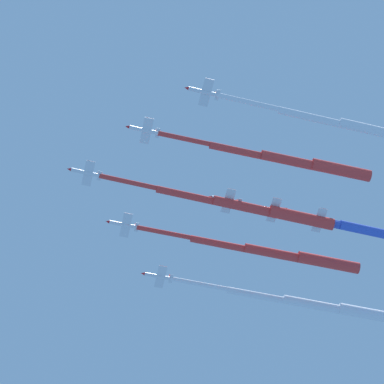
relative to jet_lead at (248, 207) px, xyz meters
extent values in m
cylinder|color=silver|center=(-48.07, 2.08, 0.03)|extent=(9.04, 1.58, 1.23)
cone|color=red|center=(-53.11, 2.27, 0.03)|extent=(1.34, 1.22, 1.17)
cylinder|color=black|center=(-43.32, 1.89, 0.03)|extent=(0.64, 0.95, 0.92)
ellipsoid|color=black|center=(-50.05, 2.09, 0.49)|extent=(1.93, 0.91, 0.77)
cube|color=silver|center=(-47.53, 2.06, -0.02)|extent=(3.02, 8.45, 1.22)
cube|color=red|center=(-47.67, -1.76, -0.45)|extent=(2.33, 0.79, 0.19)
cube|color=red|center=(-47.38, 5.87, 0.55)|extent=(2.33, 0.79, 0.19)
cube|color=silver|center=(-44.29, 1.93, 0.03)|extent=(1.22, 3.23, 0.51)
cube|color=red|center=(-44.29, 1.81, 0.97)|extent=(1.41, 0.42, 1.90)
cylinder|color=red|center=(-34.58, 1.56, 0.03)|extent=(19.47, 2.31, 1.57)
cylinder|color=red|center=(-17.69, 1.21, 0.07)|extent=(19.50, 3.10, 2.35)
cylinder|color=red|center=(-0.82, 0.15, 0.01)|extent=(19.53, 3.88, 3.14)
cylinder|color=red|center=(16.05, -0.93, -0.04)|extent=(19.56, 4.66, 3.92)
cylinder|color=silver|center=(-35.02, -13.95, 2.98)|extent=(9.05, 1.69, 1.24)
cone|color=red|center=(-40.07, -13.70, 2.98)|extent=(1.36, 1.24, 1.18)
cylinder|color=black|center=(-30.28, -14.19, 2.98)|extent=(0.65, 0.96, 0.93)
ellipsoid|color=black|center=(-37.00, -13.92, 3.44)|extent=(1.94, 0.94, 0.78)
cube|color=silver|center=(-34.48, -13.97, 2.93)|extent=(3.12, 8.47, 1.28)
cube|color=red|center=(-34.67, -17.79, 2.48)|extent=(2.33, 0.82, 0.19)
cube|color=red|center=(-34.29, -10.17, 3.52)|extent=(2.33, 0.82, 0.19)
cube|color=silver|center=(-31.25, -14.14, 2.98)|extent=(1.26, 3.24, 0.53)
cube|color=red|center=(-31.25, -14.27, 3.92)|extent=(1.42, 0.45, 1.90)
cylinder|color=red|center=(-22.40, -14.59, 2.98)|extent=(17.51, 2.45, 1.58)
cylinder|color=red|center=(-7.23, -15.06, 3.02)|extent=(17.55, 3.24, 2.37)
cylinder|color=red|center=(7.91, -16.23, 2.96)|extent=(17.59, 4.03, 3.15)
cylinder|color=red|center=(23.05, -17.43, 2.90)|extent=(17.63, 4.82, 3.94)
cylinder|color=silver|center=(-33.50, 16.73, 2.69)|extent=(9.05, 1.71, 1.19)
cone|color=red|center=(-38.54, 17.03, 2.69)|extent=(1.36, 1.20, 1.13)
cylinder|color=black|center=(-28.75, 16.45, 2.69)|extent=(0.65, 0.92, 0.89)
ellipsoid|color=black|center=(-35.48, 16.81, 3.16)|extent=(1.94, 0.92, 0.74)
cube|color=silver|center=(-32.96, 16.70, 2.64)|extent=(3.19, 8.53, 0.82)
cube|color=red|center=(-33.18, 12.87, 2.40)|extent=(2.34, 0.84, 0.16)
cube|color=red|center=(-32.73, 20.53, 3.03)|extent=(2.34, 0.84, 0.16)
cube|color=silver|center=(-29.72, 16.51, 2.69)|extent=(1.29, 3.26, 0.36)
cube|color=red|center=(-29.73, 16.43, 3.64)|extent=(1.41, 0.36, 1.90)
cylinder|color=red|center=(-20.16, 15.95, 2.69)|extent=(19.16, 2.63, 1.51)
cylinder|color=red|center=(-3.56, 15.26, 2.72)|extent=(19.21, 3.38, 2.26)
cylinder|color=red|center=(13.00, 13.87, 2.68)|extent=(19.25, 4.14, 3.02)
cylinder|color=red|center=(29.56, 12.46, 2.65)|extent=(19.30, 4.89, 3.77)
cylinder|color=silver|center=(-21.98, -29.98, 1.35)|extent=(9.04, 1.56, 1.21)
cone|color=red|center=(-27.02, -29.79, 1.35)|extent=(1.34, 1.20, 1.15)
cylinder|color=black|center=(-17.23, -30.16, 1.35)|extent=(0.63, 0.93, 0.91)
ellipsoid|color=black|center=(-23.96, -29.95, 1.81)|extent=(1.93, 0.90, 0.76)
cube|color=silver|center=(-21.44, -30.00, 1.30)|extent=(3.02, 8.47, 1.02)
cube|color=red|center=(-21.58, -33.83, 0.97)|extent=(2.33, 0.79, 0.17)
cube|color=red|center=(-21.29, -26.18, 1.77)|extent=(2.33, 0.79, 0.17)
cube|color=silver|center=(-18.20, -30.13, 1.35)|extent=(1.22, 3.23, 0.43)
cube|color=red|center=(-18.20, -30.23, 2.29)|extent=(1.41, 0.37, 1.90)
cylinder|color=white|center=(-8.05, -30.52, 1.35)|extent=(20.48, 2.33, 1.54)
cylinder|color=white|center=(9.71, -30.91, 1.38)|extent=(20.51, 3.09, 2.31)
cylinder|color=white|center=(27.45, -32.00, 1.34)|extent=(20.54, 3.86, 3.08)
cylinder|color=silver|center=(-18.93, 31.39, 3.18)|extent=(9.06, 1.79, 1.23)
cone|color=red|center=(-23.97, 31.70, 3.18)|extent=(1.37, 1.25, 1.17)
cylinder|color=black|center=(-14.18, 31.09, 3.18)|extent=(0.66, 0.96, 0.92)
ellipsoid|color=black|center=(-20.91, 31.45, 3.64)|extent=(1.95, 0.96, 0.77)
cube|color=silver|center=(-18.39, 31.36, 3.13)|extent=(3.22, 8.50, 1.19)
cube|color=red|center=(-18.63, 27.54, 2.72)|extent=(2.34, 0.85, 0.19)
cube|color=red|center=(-18.15, 35.16, 3.68)|extent=(2.34, 0.85, 0.19)
cube|color=silver|center=(-15.15, 31.15, 3.18)|extent=(1.30, 3.25, 0.50)
cube|color=red|center=(-15.16, 31.03, 4.12)|extent=(1.42, 0.44, 1.90)
cylinder|color=white|center=(-4.94, 30.51, 3.18)|extent=(20.68, 2.85, 1.56)
cylinder|color=white|center=(12.98, 29.68, 3.22)|extent=(20.73, 3.63, 2.35)
cylinder|color=white|center=(30.86, 28.15, 3.17)|extent=(20.78, 4.41, 3.13)
cylinder|color=white|center=(48.73, 26.60, 3.11)|extent=(20.83, 5.19, 3.91)
cylinder|color=silver|center=(-6.64, 0.02, 0.84)|extent=(9.04, 1.60, 1.23)
cone|color=red|center=(-11.69, 0.22, 0.84)|extent=(1.35, 1.22, 1.17)
cylinder|color=black|center=(-1.90, -0.17, 0.84)|extent=(0.64, 0.95, 0.93)
ellipsoid|color=black|center=(-8.62, 0.04, 1.31)|extent=(1.93, 0.92, 0.77)
cube|color=silver|center=(-6.10, 0.00, 0.79)|extent=(3.03, 8.45, 1.24)
cube|color=red|center=(-6.26, -3.82, 0.36)|extent=(2.33, 0.80, 0.19)
cube|color=red|center=(-5.95, 3.81, 1.37)|extent=(2.33, 0.80, 0.19)
cube|color=silver|center=(-2.87, -0.14, 0.84)|extent=(1.23, 3.23, 0.52)
cube|color=red|center=(-2.87, -0.26, 1.78)|extent=(1.41, 0.42, 1.90)
cylinder|color=blue|center=(6.09, -0.50, 0.84)|extent=(17.74, 2.28, 1.57)
cylinder|color=blue|center=(21.48, -0.82, 0.88)|extent=(17.78, 3.07, 2.36)
cylinder|color=blue|center=(36.84, -1.85, 0.83)|extent=(17.81, 3.85, 3.14)
cylinder|color=silver|center=(7.17, -0.67, 1.06)|extent=(9.05, 1.73, 1.24)
cone|color=red|center=(2.12, -0.39, 1.06)|extent=(1.36, 1.25, 1.18)
cylinder|color=black|center=(11.91, -0.93, 1.06)|extent=(0.65, 0.96, 0.93)
ellipsoid|color=black|center=(5.19, -0.62, 1.53)|extent=(1.94, 0.95, 0.78)
cube|color=silver|center=(7.71, -0.69, 1.01)|extent=(3.15, 8.48, 1.28)
cube|color=red|center=(7.50, -4.51, 0.56)|extent=(2.34, 0.83, 0.19)
cube|color=red|center=(7.91, 3.11, 1.61)|extent=(2.34, 0.83, 0.19)
cube|color=silver|center=(10.94, -0.88, 1.06)|extent=(1.27, 3.24, 0.53)
cube|color=red|center=(10.93, -1.01, 2.00)|extent=(1.42, 0.45, 1.90)
cylinder|color=blue|center=(20.62, -1.41, 1.06)|extent=(19.44, 2.64, 1.58)
cylinder|color=blue|center=(37.47, -2.04, 1.10)|extent=(19.49, 3.43, 2.37)
cylinder|color=silver|center=(20.97, -1.36, 0.50)|extent=(9.05, 1.72, 1.23)
cone|color=red|center=(15.93, -1.08, 0.50)|extent=(1.36, 1.24, 1.17)
cylinder|color=black|center=(25.72, -1.61, 0.50)|extent=(0.65, 0.96, 0.93)
ellipsoid|color=black|center=(18.99, -1.31, 0.96)|extent=(1.94, 0.94, 0.77)
cube|color=silver|center=(21.51, -1.38, 0.45)|extent=(3.15, 8.48, 1.23)
cube|color=red|center=(21.31, -5.20, 0.02)|extent=(2.34, 0.83, 0.19)
cube|color=red|center=(21.72, 2.42, 1.02)|extent=(2.34, 0.83, 0.19)
cube|color=silver|center=(24.75, -1.56, 0.50)|extent=(1.27, 3.24, 0.51)
cube|color=red|center=(24.74, -1.68, 1.44)|extent=(1.42, 0.44, 1.90)
cylinder|color=blue|center=(33.65, -2.05, 0.50)|extent=(17.65, 2.52, 1.57)
camera|label=1|loc=(-45.40, -101.16, -229.88)|focal=81.56mm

